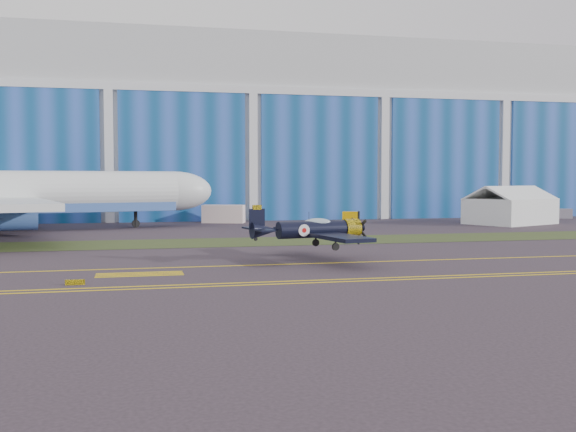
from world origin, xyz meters
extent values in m
plane|color=#382E35|center=(0.00, 0.00, 0.00)|extent=(260.00, 260.00, 0.00)
cube|color=#475128|center=(0.00, 14.00, 0.02)|extent=(260.00, 10.00, 0.02)
cube|color=silver|center=(0.00, 72.00, 15.00)|extent=(220.00, 45.00, 30.00)
cube|color=#134E8A|center=(0.00, 49.20, 10.00)|extent=(220.00, 0.60, 20.00)
cube|color=silver|center=(0.00, 49.15, 20.60)|extent=(220.00, 0.70, 1.20)
cube|color=yellow|center=(0.00, -5.00, 0.01)|extent=(200.00, 0.20, 0.02)
cube|color=yellow|center=(0.00, -14.50, 0.01)|extent=(80.00, 0.20, 0.02)
cube|color=yellow|center=(0.00, -13.50, 0.01)|extent=(80.00, 0.20, 0.02)
cube|color=yellow|center=(-22.00, -12.00, 0.17)|extent=(1.20, 0.15, 0.35)
cube|color=#F5D9D0|center=(-5.29, 44.97, 1.35)|extent=(6.71, 4.35, 2.70)
cube|color=#FFBC04|center=(14.99, 45.61, 0.72)|extent=(2.87, 2.40, 1.44)
cube|color=gray|center=(51.52, 43.42, 0.82)|extent=(3.05, 2.27, 1.63)
cube|color=gray|center=(0.93, 19.60, 0.45)|extent=(2.03, 0.73, 0.90)
cube|color=#98909A|center=(2.34, 20.78, 0.45)|extent=(2.07, 0.89, 0.90)
cube|color=gray|center=(5.65, 20.31, 0.45)|extent=(2.02, 0.69, 0.90)
camera|label=1|loc=(-18.24, -55.89, 6.69)|focal=42.00mm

